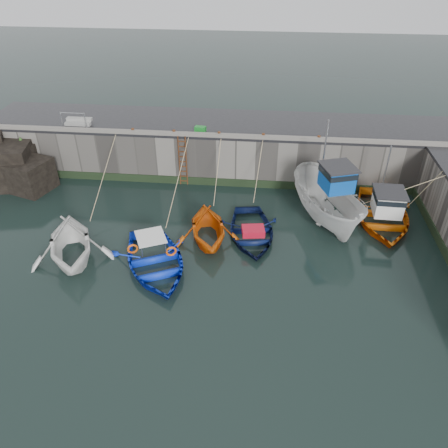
# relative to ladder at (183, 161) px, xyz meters

# --- Properties ---
(ground) EXTENTS (120.00, 120.00, 0.00)m
(ground) POSITION_rel_ladder_xyz_m (2.00, -9.91, -1.59)
(ground) COLOR black
(ground) RESTS_ON ground
(quay_back) EXTENTS (30.00, 5.00, 3.00)m
(quay_back) POSITION_rel_ladder_xyz_m (2.00, 2.59, -0.09)
(quay_back) COLOR slate
(quay_back) RESTS_ON ground
(road_back) EXTENTS (30.00, 5.00, 0.16)m
(road_back) POSITION_rel_ladder_xyz_m (2.00, 2.59, 1.49)
(road_back) COLOR black
(road_back) RESTS_ON quay_back
(kerb_back) EXTENTS (30.00, 0.30, 0.20)m
(kerb_back) POSITION_rel_ladder_xyz_m (2.00, 0.24, 1.67)
(kerb_back) COLOR slate
(kerb_back) RESTS_ON road_back
(algae_back) EXTENTS (30.00, 0.08, 0.50)m
(algae_back) POSITION_rel_ladder_xyz_m (2.00, 0.05, -1.34)
(algae_back) COLOR black
(algae_back) RESTS_ON ground
(rock_outcrop) EXTENTS (5.85, 4.24, 3.41)m
(rock_outcrop) POSITION_rel_ladder_xyz_m (-10.92, -0.80, -0.33)
(rock_outcrop) COLOR black
(rock_outcrop) RESTS_ON ground
(ladder) EXTENTS (0.51, 0.08, 3.20)m
(ladder) POSITION_rel_ladder_xyz_m (0.00, 0.00, 0.00)
(ladder) COLOR #3F1E0F
(ladder) RESTS_ON ground
(boat_near_white) EXTENTS (5.74, 6.08, 2.54)m
(boat_near_white) POSITION_rel_ladder_xyz_m (-4.07, -7.88, -1.59)
(boat_near_white) COLOR white
(boat_near_white) RESTS_ON ground
(boat_near_white_rope) EXTENTS (0.04, 6.05, 3.10)m
(boat_near_white_rope) POSITION_rel_ladder_xyz_m (-4.07, -2.64, -1.59)
(boat_near_white_rope) COLOR tan
(boat_near_white_rope) RESTS_ON ground
(boat_near_blue) EXTENTS (5.81, 6.56, 1.13)m
(boat_near_blue) POSITION_rel_ladder_xyz_m (0.06, -8.12, -1.59)
(boat_near_blue) COLOR #0E31D2
(boat_near_blue) RESTS_ON ground
(boat_near_blue_rope) EXTENTS (0.04, 6.27, 3.10)m
(boat_near_blue_rope) POSITION_rel_ladder_xyz_m (0.06, -2.77, -1.59)
(boat_near_blue_rope) COLOR tan
(boat_near_blue_rope) RESTS_ON ground
(boat_near_blacktrim) EXTENTS (4.53, 4.96, 2.23)m
(boat_near_blacktrim) POSITION_rel_ladder_xyz_m (2.26, -5.71, -1.59)
(boat_near_blacktrim) COLOR #DC5A0B
(boat_near_blacktrim) RESTS_ON ground
(boat_near_blacktrim_rope) EXTENTS (0.04, 4.20, 3.10)m
(boat_near_blacktrim_rope) POSITION_rel_ladder_xyz_m (2.26, -1.56, -1.59)
(boat_near_blacktrim_rope) COLOR tan
(boat_near_blacktrim_rope) RESTS_ON ground
(boat_near_navy) EXTENTS (4.10, 5.25, 0.99)m
(boat_near_navy) POSITION_rel_ladder_xyz_m (4.46, -5.15, -1.59)
(boat_near_navy) COLOR #0A143E
(boat_near_navy) RESTS_ON ground
(boat_near_navy_rope) EXTENTS (0.04, 3.78, 3.10)m
(boat_near_navy_rope) POSITION_rel_ladder_xyz_m (4.46, -1.28, -1.59)
(boat_near_navy_rope) COLOR tan
(boat_near_navy_rope) RESTS_ON ground
(boat_far_white) EXTENTS (4.51, 7.18, 5.60)m
(boat_far_white) POSITION_rel_ladder_xyz_m (8.48, -3.16, -0.50)
(boat_far_white) COLOR silver
(boat_far_white) RESTS_ON ground
(boat_far_orange) EXTENTS (4.42, 6.05, 4.22)m
(boat_far_orange) POSITION_rel_ladder_xyz_m (11.50, -2.99, -1.20)
(boat_far_orange) COLOR orange
(boat_far_orange) RESTS_ON ground
(fish_crate) EXTENTS (0.70, 0.47, 0.31)m
(fish_crate) POSITION_rel_ladder_xyz_m (0.99, 0.96, 1.72)
(fish_crate) COLOR #167924
(fish_crate) RESTS_ON road_back
(railing) EXTENTS (1.60, 1.05, 1.00)m
(railing) POSITION_rel_ladder_xyz_m (-6.75, 1.33, 1.77)
(railing) COLOR #A5A8AD
(railing) RESTS_ON road_back
(bollard_a) EXTENTS (0.18, 0.18, 0.28)m
(bollard_a) POSITION_rel_ladder_xyz_m (-3.00, 0.34, 1.71)
(bollard_a) COLOR #3F1E0F
(bollard_a) RESTS_ON road_back
(bollard_b) EXTENTS (0.18, 0.18, 0.28)m
(bollard_b) POSITION_rel_ladder_xyz_m (-0.50, 0.34, 1.71)
(bollard_b) COLOR #3F1E0F
(bollard_b) RESTS_ON road_back
(bollard_c) EXTENTS (0.18, 0.18, 0.28)m
(bollard_c) POSITION_rel_ladder_xyz_m (2.20, 0.34, 1.71)
(bollard_c) COLOR #3F1E0F
(bollard_c) RESTS_ON road_back
(bollard_d) EXTENTS (0.18, 0.18, 0.28)m
(bollard_d) POSITION_rel_ladder_xyz_m (4.80, 0.34, 1.71)
(bollard_d) COLOR #3F1E0F
(bollard_d) RESTS_ON road_back
(bollard_e) EXTENTS (0.18, 0.18, 0.28)m
(bollard_e) POSITION_rel_ladder_xyz_m (8.00, 0.34, 1.71)
(bollard_e) COLOR #3F1E0F
(bollard_e) RESTS_ON road_back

